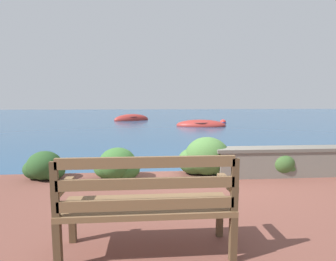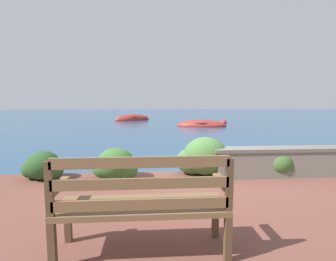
{
  "view_description": "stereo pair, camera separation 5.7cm",
  "coord_description": "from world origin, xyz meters",
  "px_view_note": "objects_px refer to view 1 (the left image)",
  "views": [
    {
      "loc": [
        -1.08,
        -4.94,
        1.6
      ],
      "look_at": [
        -0.24,
        5.71,
        0.34
      ],
      "focal_mm": 28.0,
      "sensor_mm": 36.0,
      "label": 1
    },
    {
      "loc": [
        -1.02,
        -4.94,
        1.6
      ],
      "look_at": [
        -0.24,
        5.71,
        0.34
      ],
      "focal_mm": 28.0,
      "sensor_mm": 36.0,
      "label": 2
    }
  ],
  "objects_px": {
    "rowboat_nearest": "(201,125)",
    "mooring_buoy": "(223,122)",
    "park_bench": "(147,202)",
    "rowboat_mid": "(132,120)"
  },
  "relations": [
    {
      "from": "rowboat_mid",
      "to": "park_bench",
      "type": "bearing_deg",
      "value": 67.6
    },
    {
      "from": "rowboat_nearest",
      "to": "mooring_buoy",
      "type": "height_order",
      "value": "rowboat_nearest"
    },
    {
      "from": "mooring_buoy",
      "to": "rowboat_nearest",
      "type": "bearing_deg",
      "value": -136.24
    },
    {
      "from": "rowboat_nearest",
      "to": "park_bench",
      "type": "bearing_deg",
      "value": 87.8
    },
    {
      "from": "rowboat_nearest",
      "to": "rowboat_mid",
      "type": "height_order",
      "value": "rowboat_mid"
    },
    {
      "from": "park_bench",
      "to": "rowboat_mid",
      "type": "height_order",
      "value": "park_bench"
    },
    {
      "from": "park_bench",
      "to": "rowboat_mid",
      "type": "relative_size",
      "value": 0.52
    },
    {
      "from": "rowboat_nearest",
      "to": "mooring_buoy",
      "type": "bearing_deg",
      "value": -124.85
    },
    {
      "from": "rowboat_mid",
      "to": "mooring_buoy",
      "type": "relative_size",
      "value": 6.63
    },
    {
      "from": "park_bench",
      "to": "rowboat_mid",
      "type": "bearing_deg",
      "value": 99.02
    }
  ]
}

